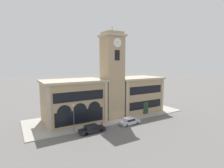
{
  "coord_description": "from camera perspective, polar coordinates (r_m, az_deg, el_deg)",
  "views": [
    {
      "loc": [
        -20.45,
        -30.1,
        12.86
      ],
      "look_at": [
        -1.31,
        2.44,
        8.3
      ],
      "focal_mm": 28.0,
      "sensor_mm": 36.0,
      "label": 1
    }
  ],
  "objects": [
    {
      "name": "street_lamp",
      "position": [
        33.32,
        -12.4,
        -9.44
      ],
      "size": [
        0.36,
        0.36,
        5.14
      ],
      "color": "#4C4C51",
      "rests_on": "sidewalk_kerb"
    },
    {
      "name": "town_hall_right_wing",
      "position": [
        47.31,
        7.83,
        -3.24
      ],
      "size": [
        12.77,
        8.69,
        9.12
      ],
      "color": "tan",
      "rests_on": "ground_plane"
    },
    {
      "name": "sidewalk_kerb",
      "position": [
        43.59,
        -1.04,
        -10.16
      ],
      "size": [
        38.06,
        12.42,
        0.15
      ],
      "color": "#A39E93",
      "rests_on": "ground_plane"
    },
    {
      "name": "parked_car_mid",
      "position": [
        37.67,
        5.7,
        -11.94
      ],
      "size": [
        4.53,
        1.99,
        1.39
      ],
      "rotation": [
        0.0,
        0.0,
        0.04
      ],
      "color": "#B2B7C1",
      "rests_on": "ground_plane"
    },
    {
      "name": "town_hall_left_wing",
      "position": [
        39.2,
        -12.44,
        -5.37
      ],
      "size": [
        13.28,
        8.69,
        9.24
      ],
      "color": "tan",
      "rests_on": "ground_plane"
    },
    {
      "name": "fire_hydrant",
      "position": [
        36.35,
        -3.33,
        -12.88
      ],
      "size": [
        0.22,
        0.22,
        0.87
      ],
      "color": "red",
      "rests_on": "sidewalk_kerb"
    },
    {
      "name": "clock_tower",
      "position": [
        40.38,
        0.06,
        2.72
      ],
      "size": [
        5.0,
        5.0,
        20.95
      ],
      "color": "tan",
      "rests_on": "ground_plane"
    },
    {
      "name": "ground_plane",
      "position": [
        38.6,
        3.6,
        -12.58
      ],
      "size": [
        300.0,
        300.0,
        0.0
      ],
      "primitive_type": "plane",
      "color": "#605E5B"
    },
    {
      "name": "parked_car_near",
      "position": [
        33.59,
        -6.63,
        -14.3
      ],
      "size": [
        4.94,
        1.97,
        1.42
      ],
      "rotation": [
        0.0,
        0.0,
        0.04
      ],
      "color": "black",
      "rests_on": "ground_plane"
    }
  ]
}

